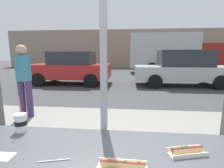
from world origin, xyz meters
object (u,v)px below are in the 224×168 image
(hotdog_tray_near, at_px, (187,150))
(box_truck, at_px, (171,52))
(parked_car_red, at_px, (71,68))
(pedestrian, at_px, (24,77))
(hotdog_tray_far, at_px, (122,165))
(parked_car_silver, at_px, (183,68))
(soda_cup_right, at_px, (21,122))

(hotdog_tray_near, height_order, box_truck, box_truck)
(box_truck, bearing_deg, parked_car_red, -137.96)
(pedestrian, bearing_deg, parked_car_red, 97.46)
(pedestrian, bearing_deg, box_truck, 61.80)
(hotdog_tray_near, distance_m, hotdog_tray_far, 0.44)
(parked_car_silver, distance_m, pedestrian, 7.01)
(hotdog_tray_near, xyz_separation_m, pedestrian, (-2.70, 2.51, 0.10))
(hotdog_tray_far, relative_size, pedestrian, 0.17)
(soda_cup_right, bearing_deg, pedestrian, 122.39)
(parked_car_silver, relative_size, pedestrian, 2.78)
(parked_car_red, bearing_deg, box_truck, 42.04)
(hotdog_tray_far, bearing_deg, hotdog_tray_near, 24.40)
(pedestrian, bearing_deg, parked_car_silver, 45.06)
(soda_cup_right, xyz_separation_m, box_truck, (4.29, 13.04, 0.69))
(soda_cup_right, relative_size, parked_car_silver, 0.07)
(soda_cup_right, xyz_separation_m, hotdog_tray_far, (0.83, -0.38, -0.05))
(hotdog_tray_near, xyz_separation_m, parked_car_silver, (2.25, 7.47, -0.07))
(parked_car_silver, bearing_deg, hotdog_tray_far, -109.10)
(parked_car_red, distance_m, pedestrian, 5.00)
(soda_cup_right, distance_m, pedestrian, 2.74)
(hotdog_tray_far, height_order, parked_car_silver, parked_car_silver)
(soda_cup_right, xyz_separation_m, pedestrian, (-1.47, 2.31, 0.05))
(hotdog_tray_near, height_order, parked_car_silver, parked_car_silver)
(hotdog_tray_near, relative_size, parked_car_red, 0.06)
(parked_car_red, xyz_separation_m, pedestrian, (0.65, -4.96, 0.20))
(hotdog_tray_near, relative_size, box_truck, 0.04)
(hotdog_tray_near, bearing_deg, soda_cup_right, 170.87)
(parked_car_red, bearing_deg, pedestrian, -82.54)
(parked_car_red, relative_size, box_truck, 0.59)
(parked_car_red, bearing_deg, hotdog_tray_near, -65.85)
(soda_cup_right, xyz_separation_m, hotdog_tray_near, (1.23, -0.20, -0.05))
(parked_car_red, height_order, pedestrian, pedestrian)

